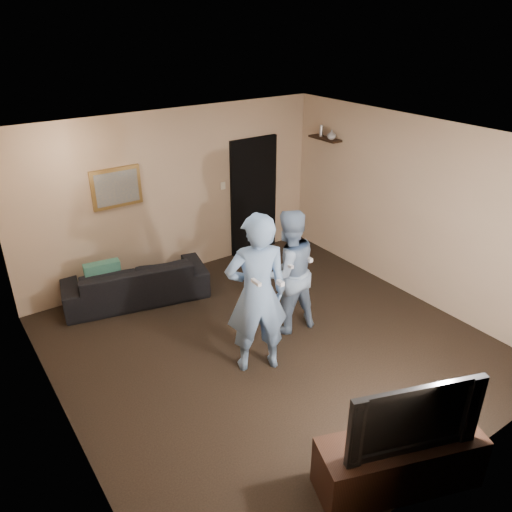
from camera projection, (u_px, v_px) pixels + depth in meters
ground at (270, 345)px, 6.37m from camera, size 5.00×5.00×0.00m
ceiling at (273, 142)px, 5.23m from camera, size 5.00×5.00×0.04m
wall_back at (175, 195)px, 7.64m from camera, size 5.00×0.04×2.60m
wall_front at (458, 366)px, 3.96m from camera, size 5.00×0.04×2.60m
wall_left at (50, 322)px, 4.52m from camera, size 0.04×5.00×2.60m
wall_right at (413, 210)px, 7.08m from camera, size 0.04×5.00×2.60m
sofa at (135, 281)px, 7.28m from camera, size 2.17×1.23×0.60m
throw_pillow at (103, 278)px, 6.97m from camera, size 0.50×0.22×0.49m
painting_frame at (116, 188)px, 7.03m from camera, size 0.72×0.05×0.57m
painting_canvas at (117, 188)px, 7.01m from camera, size 0.62×0.01×0.47m
doorway at (254, 196)px, 8.50m from camera, size 0.90×0.06×2.00m
light_switch at (223, 186)px, 8.06m from camera, size 0.08×0.02×0.12m
wall_shelf at (325, 138)px, 8.05m from camera, size 0.20×0.60×0.03m
shelf_vase at (332, 135)px, 7.90m from camera, size 0.16×0.16×0.15m
shelf_figurine at (321, 131)px, 8.08m from camera, size 0.06×0.06×0.18m
tv_console at (399, 462)px, 4.41m from camera, size 1.54×0.94×0.53m
television at (408, 410)px, 4.14m from camera, size 1.17×0.55×0.68m
wii_player_left at (257, 294)px, 5.58m from camera, size 0.84×0.70×1.96m
wii_player_right at (288, 272)px, 6.39m from camera, size 0.88×0.72×1.67m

